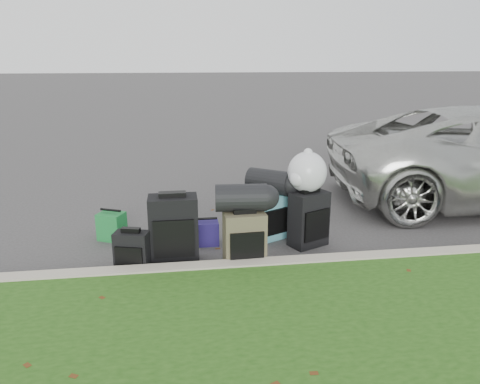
{
  "coord_description": "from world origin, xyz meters",
  "views": [
    {
      "loc": [
        -0.89,
        -5.39,
        2.2
      ],
      "look_at": [
        -0.1,
        0.2,
        0.55
      ],
      "focal_mm": 35.0,
      "sensor_mm": 36.0,
      "label": 1
    }
  ],
  "objects": [
    {
      "name": "ground",
      "position": [
        0.0,
        0.0,
        0.0
      ],
      "size": [
        120.0,
        120.0,
        0.0
      ],
      "primitive_type": "plane",
      "color": "#383535",
      "rests_on": "ground"
    },
    {
      "name": "curb",
      "position": [
        0.0,
        -1.0,
        0.07
      ],
      "size": [
        120.0,
        0.18,
        0.15
      ],
      "primitive_type": "cube",
      "color": "#9E937F",
      "rests_on": "ground"
    },
    {
      "name": "suitcase_small_black",
      "position": [
        -1.38,
        -0.75,
        0.22
      ],
      "size": [
        0.39,
        0.28,
        0.44
      ],
      "primitive_type": "cube",
      "rotation": [
        0.0,
        0.0,
        -0.27
      ],
      "color": "black",
      "rests_on": "ground"
    },
    {
      "name": "suitcase_large_black_left",
      "position": [
        -0.94,
        -0.57,
        0.38
      ],
      "size": [
        0.53,
        0.32,
        0.75
      ],
      "primitive_type": "cube",
      "rotation": [
        0.0,
        0.0,
        -0.0
      ],
      "color": "black",
      "rests_on": "ground"
    },
    {
      "name": "suitcase_olive",
      "position": [
        -0.19,
        -0.77,
        0.3
      ],
      "size": [
        0.45,
        0.29,
        0.6
      ],
      "primitive_type": "cube",
      "rotation": [
        0.0,
        0.0,
        0.04
      ],
      "color": "#3E3A28",
      "rests_on": "ground"
    },
    {
      "name": "suitcase_teal",
      "position": [
        0.23,
        -0.04,
        0.29
      ],
      "size": [
        0.47,
        0.4,
        0.58
      ],
      "primitive_type": "cube",
      "rotation": [
        0.0,
        0.0,
        0.47
      ],
      "color": "teal",
      "rests_on": "ground"
    },
    {
      "name": "suitcase_large_black_right",
      "position": [
        0.65,
        -0.31,
        0.33
      ],
      "size": [
        0.51,
        0.43,
        0.66
      ],
      "primitive_type": "cube",
      "rotation": [
        0.0,
        0.0,
        0.44
      ],
      "color": "black",
      "rests_on": "ground"
    },
    {
      "name": "tote_green",
      "position": [
        -1.7,
        0.21,
        0.17
      ],
      "size": [
        0.37,
        0.34,
        0.34
      ],
      "primitive_type": "cube",
      "rotation": [
        0.0,
        0.0,
        -0.43
      ],
      "color": "#18702F",
      "rests_on": "ground"
    },
    {
      "name": "tote_navy",
      "position": [
        -0.54,
        -0.11,
        0.14
      ],
      "size": [
        0.27,
        0.21,
        0.29
      ],
      "primitive_type": "cube",
      "rotation": [
        0.0,
        0.0,
        -0.0
      ],
      "color": "navy",
      "rests_on": "ground"
    },
    {
      "name": "duffel_left",
      "position": [
        -0.22,
        -0.7,
        0.75
      ],
      "size": [
        0.57,
        0.34,
        0.29
      ],
      "primitive_type": "cylinder",
      "rotation": [
        0.0,
        1.57,
        -0.08
      ],
      "color": "black",
      "rests_on": "suitcase_olive"
    },
    {
      "name": "duffel_right",
      "position": [
        0.24,
        0.01,
        0.72
      ],
      "size": [
        0.6,
        0.55,
        0.3
      ],
      "primitive_type": "cylinder",
      "rotation": [
        0.0,
        1.57,
        -0.64
      ],
      "color": "black",
      "rests_on": "suitcase_teal"
    },
    {
      "name": "trash_bag",
      "position": [
        0.63,
        -0.25,
        0.89
      ],
      "size": [
        0.46,
        0.46,
        0.46
      ],
      "primitive_type": "sphere",
      "color": "silver",
      "rests_on": "suitcase_large_black_right"
    }
  ]
}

